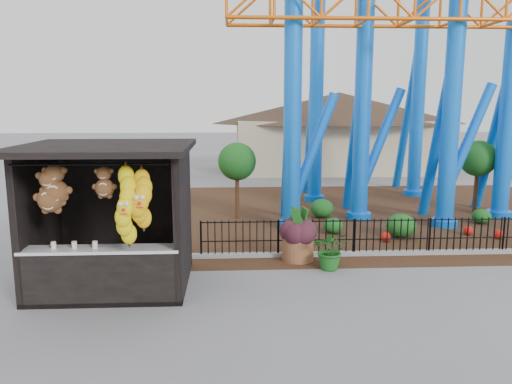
{
  "coord_description": "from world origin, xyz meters",
  "views": [
    {
      "loc": [
        -0.43,
        -9.46,
        3.95
      ],
      "look_at": [
        0.14,
        1.5,
        2.0
      ],
      "focal_mm": 35.0,
      "sensor_mm": 36.0,
      "label": 1
    }
  ],
  "objects_px": {
    "terracotta_planter": "(298,248)",
    "roller_coaster": "(390,30)",
    "potted_plant": "(331,250)",
    "prize_booth": "(108,220)"
  },
  "relations": [
    {
      "from": "terracotta_planter",
      "to": "roller_coaster",
      "type": "bearing_deg",
      "value": 55.2
    },
    {
      "from": "roller_coaster",
      "to": "terracotta_planter",
      "type": "xyz_separation_m",
      "value": [
        -3.84,
        -5.53,
        -6.12
      ]
    },
    {
      "from": "roller_coaster",
      "to": "potted_plant",
      "type": "bearing_deg",
      "value": -116.7
    },
    {
      "from": "terracotta_planter",
      "to": "potted_plant",
      "type": "xyz_separation_m",
      "value": [
        0.7,
        -0.72,
        0.16
      ]
    },
    {
      "from": "roller_coaster",
      "to": "prize_booth",
      "type": "bearing_deg",
      "value": -137.92
    },
    {
      "from": "prize_booth",
      "to": "roller_coaster",
      "type": "bearing_deg",
      "value": 42.08
    },
    {
      "from": "terracotta_planter",
      "to": "potted_plant",
      "type": "height_order",
      "value": "potted_plant"
    },
    {
      "from": "prize_booth",
      "to": "terracotta_planter",
      "type": "relative_size",
      "value": 4.39
    },
    {
      "from": "prize_booth",
      "to": "terracotta_planter",
      "type": "bearing_deg",
      "value": 22.85
    },
    {
      "from": "prize_booth",
      "to": "potted_plant",
      "type": "bearing_deg",
      "value": 12.29
    }
  ]
}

